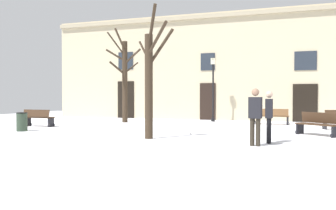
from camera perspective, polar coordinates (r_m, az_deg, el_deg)
name	(u,v)px	position (r m, az deg, el deg)	size (l,w,h in m)	color
ground_plane	(152,135)	(14.23, -2.47, -4.70)	(34.49, 34.49, 0.00)	white
building_facade	(207,66)	(23.23, 6.23, 6.17)	(21.56, 0.60, 6.75)	beige
tree_near_facade	(124,77)	(20.82, -6.89, 4.36)	(2.11, 2.76, 5.10)	#382B1E
tree_foreground	(150,79)	(12.86, -2.87, 4.19)	(1.71, 1.64, 4.62)	#382B1E
streetlamp	(213,82)	(21.50, 7.11, 3.60)	(0.30, 0.30, 3.80)	black
litter_bin	(22,122)	(16.83, -22.01, -2.46)	(0.48, 0.48, 0.81)	#2D3D2D
bench_near_lamp	(270,116)	(19.92, 15.79, -1.69)	(1.93, 0.67, 0.85)	brown
bench_near_center_tree	(39,118)	(19.02, -19.72, -1.90)	(1.56, 0.51, 0.85)	#3D2819
bench_facing_shops	(318,124)	(15.03, 22.53, -2.78)	(1.60, 1.39, 0.89)	#3D2819
person_near_bench	(255,114)	(11.30, 13.57, -1.37)	(0.41, 0.27, 1.75)	#2D271E
person_strolling	(269,114)	(12.11, 15.62, -1.41)	(0.22, 0.38, 1.68)	black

